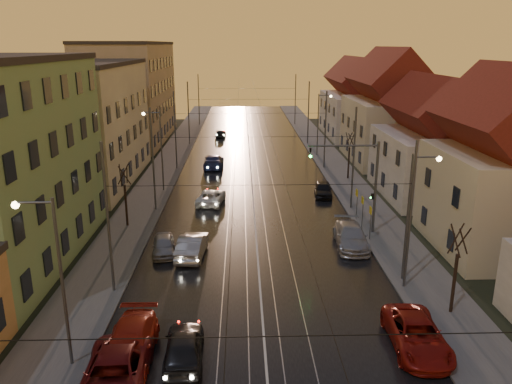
{
  "coord_description": "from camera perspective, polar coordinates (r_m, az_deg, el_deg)",
  "views": [
    {
      "loc": [
        -1.02,
        -17.69,
        14.02
      ],
      "look_at": [
        0.03,
        18.51,
        3.27
      ],
      "focal_mm": 35.0,
      "sensor_mm": 36.0,
      "label": 1
    }
  ],
  "objects": [
    {
      "name": "road",
      "position": [
        59.37,
        -0.63,
        2.89
      ],
      "size": [
        16.0,
        120.0,
        0.04
      ],
      "primitive_type": "cube",
      "color": "black",
      "rests_on": "ground"
    },
    {
      "name": "sidewalk_left",
      "position": [
        60.02,
        -10.23,
        2.83
      ],
      "size": [
        4.0,
        120.0,
        0.15
      ],
      "primitive_type": "cube",
      "color": "#4C4C4C",
      "rests_on": "ground"
    },
    {
      "name": "sidewalk_right",
      "position": [
        60.36,
        8.92,
        2.97
      ],
      "size": [
        4.0,
        120.0,
        0.15
      ],
      "primitive_type": "cube",
      "color": "#4C4C4C",
      "rests_on": "ground"
    },
    {
      "name": "tram_rail_0",
      "position": [
        59.36,
        -2.75,
        2.91
      ],
      "size": [
        0.06,
        120.0,
        0.03
      ],
      "primitive_type": "cube",
      "color": "gray",
      "rests_on": "road"
    },
    {
      "name": "tram_rail_1",
      "position": [
        59.35,
        -1.37,
        2.92
      ],
      "size": [
        0.06,
        120.0,
        0.03
      ],
      "primitive_type": "cube",
      "color": "gray",
      "rests_on": "road"
    },
    {
      "name": "tram_rail_2",
      "position": [
        59.38,
        0.12,
        2.93
      ],
      "size": [
        0.06,
        120.0,
        0.03
      ],
      "primitive_type": "cube",
      "color": "gray",
      "rests_on": "road"
    },
    {
      "name": "tram_rail_3",
      "position": [
        59.44,
        1.5,
        2.94
      ],
      "size": [
        0.06,
        120.0,
        0.03
      ],
      "primitive_type": "cube",
      "color": "gray",
      "rests_on": "road"
    },
    {
      "name": "apartment_left_2",
      "position": [
        54.84,
        -19.28,
        7.21
      ],
      "size": [
        10.0,
        20.0,
        12.0
      ],
      "primitive_type": "cube",
      "color": "beige",
      "rests_on": "ground"
    },
    {
      "name": "apartment_left_3",
      "position": [
        77.78,
        -14.14,
        10.87
      ],
      "size": [
        10.0,
        24.0,
        14.0
      ],
      "primitive_type": "cube",
      "color": "#978861",
      "rests_on": "ground"
    },
    {
      "name": "house_right_1",
      "position": [
        38.3,
        26.48,
        1.84
      ],
      "size": [
        8.67,
        10.2,
        10.8
      ],
      "color": "beige",
      "rests_on": "ground"
    },
    {
      "name": "house_right_2",
      "position": [
        50.0,
        19.57,
        4.77
      ],
      "size": [
        9.18,
        12.24,
        9.2
      ],
      "color": "beige",
      "rests_on": "ground"
    },
    {
      "name": "house_right_3",
      "position": [
        63.84,
        14.93,
        8.59
      ],
      "size": [
        9.18,
        14.28,
        11.5
      ],
      "color": "beige",
      "rests_on": "ground"
    },
    {
      "name": "house_right_4",
      "position": [
        81.22,
        11.34,
        9.87
      ],
      "size": [
        9.18,
        16.32,
        10.0
      ],
      "color": "beige",
      "rests_on": "ground"
    },
    {
      "name": "catenary_pole_l_1",
      "position": [
        29.33,
        -16.56,
        -3.12
      ],
      "size": [
        0.16,
        0.16,
        9.0
      ],
      "primitive_type": "cylinder",
      "color": "#595B60",
      "rests_on": "ground"
    },
    {
      "name": "catenary_pole_r_1",
      "position": [
        29.92,
        17.21,
        -2.79
      ],
      "size": [
        0.16,
        0.16,
        9.0
      ],
      "primitive_type": "cylinder",
      "color": "#595B60",
      "rests_on": "ground"
    },
    {
      "name": "catenary_pole_l_2",
      "position": [
        43.43,
        -11.69,
        3.53
      ],
      "size": [
        0.16,
        0.16,
        9.0
      ],
      "primitive_type": "cylinder",
      "color": "#595B60",
      "rests_on": "ground"
    },
    {
      "name": "catenary_pole_r_2",
      "position": [
        43.83,
        11.09,
        3.68
      ],
      "size": [
        0.16,
        0.16,
        9.0
      ],
      "primitive_type": "cylinder",
      "color": "#595B60",
      "rests_on": "ground"
    },
    {
      "name": "catenary_pole_l_3",
      "position": [
        57.98,
        -9.21,
        6.87
      ],
      "size": [
        0.16,
        0.16,
        9.0
      ],
      "primitive_type": "cylinder",
      "color": "#595B60",
      "rests_on": "ground"
    },
    {
      "name": "catenary_pole_r_3",
      "position": [
        58.28,
        7.93,
        6.98
      ],
      "size": [
        0.16,
        0.16,
        9.0
      ],
      "primitive_type": "cylinder",
      "color": "#595B60",
      "rests_on": "ground"
    },
    {
      "name": "catenary_pole_l_4",
      "position": [
        72.71,
        -7.72,
        8.86
      ],
      "size": [
        0.16,
        0.16,
        9.0
      ],
      "primitive_type": "cylinder",
      "color": "#595B60",
      "rests_on": "ground"
    },
    {
      "name": "catenary_pole_r_4",
      "position": [
        72.95,
        6.01,
        8.95
      ],
      "size": [
        0.16,
        0.16,
        9.0
      ],
      "primitive_type": "cylinder",
      "color": "#595B60",
      "rests_on": "ground"
    },
    {
      "name": "catenary_pole_l_5",
      "position": [
        90.51,
        -6.56,
        10.39
      ],
      "size": [
        0.16,
        0.16,
        9.0
      ],
      "primitive_type": "cylinder",
      "color": "#595B60",
      "rests_on": "ground"
    },
    {
      "name": "catenary_pole_r_5",
      "position": [
        90.7,
        4.52,
        10.46
      ],
      "size": [
        0.16,
        0.16,
        9.0
      ],
      "primitive_type": "cylinder",
      "color": "#595B60",
      "rests_on": "ground"
    },
    {
      "name": "street_lamp_0",
      "position": [
        23.16,
        -22.16,
        -7.99
      ],
      "size": [
        1.75,
        0.32,
        8.0
      ],
      "color": "#595B60",
      "rests_on": "ground"
    },
    {
      "name": "street_lamp_1",
      "position": [
        30.86,
        17.58,
        -1.48
      ],
      "size": [
        1.75,
        0.32,
        8.0
      ],
      "color": "#595B60",
      "rests_on": "ground"
    },
    {
      "name": "street_lamp_2",
      "position": [
        49.22,
        -11.13,
        5.53
      ],
      "size": [
        1.75,
        0.32,
        8.0
      ],
      "color": "#595B60",
      "rests_on": "ground"
    },
    {
      "name": "street_lamp_3",
      "position": [
        65.13,
        7.38,
        8.34
      ],
      "size": [
        1.75,
        0.32,
        8.0
      ],
      "color": "#595B60",
      "rests_on": "ground"
    },
    {
      "name": "traffic_light_mast",
      "position": [
        37.99,
        12.13,
        1.8
      ],
      "size": [
        5.3,
        0.32,
        7.2
      ],
      "color": "#595B60",
      "rests_on": "ground"
    },
    {
      "name": "bare_tree_0",
      "position": [
        40.47,
        -14.69,
        -0.58
      ],
      "size": [
        1.09,
        1.09,
        5.11
      ],
      "color": "black",
      "rests_on": "ground"
    },
    {
      "name": "bare_tree_1",
      "position": [
        28.64,
        21.83,
        -8.48
      ],
      "size": [
        1.09,
        1.09,
        5.11
      ],
      "color": "black",
      "rests_on": "ground"
    },
    {
      "name": "bare_tree_2",
      "position": [
        54.18,
        10.58,
        3.96
      ],
      "size": [
        1.09,
        1.09,
        5.11
      ],
      "color": "black",
      "rests_on": "ground"
    },
    {
      "name": "driving_car_0",
      "position": [
        24.1,
        -8.23,
        -17.08
      ],
      "size": [
        1.96,
        4.45,
        1.49
      ],
      "primitive_type": "imported",
      "rotation": [
        0.0,
        0.0,
        3.19
      ],
      "color": "black",
      "rests_on": "ground"
    },
    {
      "name": "driving_car_1",
      "position": [
        34.64,
        -7.31,
        -6.08
      ],
      "size": [
        2.03,
        4.85,
        1.56
      ],
      "primitive_type": "imported",
      "rotation": [
        0.0,
        0.0,
        3.06
      ],
      "color": "#9C9CA1",
      "rests_on": "ground"
    },
    {
      "name": "driving_car_2",
      "position": [
        45.68,
        -5.16,
        -0.56
      ],
      "size": [
        2.76,
        4.92,
        1.3
      ],
      "primitive_type": "imported",
      "rotation": [
        0.0,
        0.0,
        3.01
      ],
      "color": "silver",
      "rests_on": "ground"
    },
    {
      "name": "driving_car_3",
      "position": [
        59.07,
        -4.85,
        3.53
      ],
      "size": [
        2.29,
        5.46,
        1.58
      ],
      "primitive_type": "imported",
      "rotation": [
        0.0,
        0.0,
        3.13
      ],
      "color": "#1A224F",
      "rests_on": "ground"
    },
    {
      "name": "driving_car_4",
      "position": [
        78.74,
        -4.05,
        6.69
      ],
      "size": [
        1.67,
        3.71,
        1.24
      ],
      "primitive_type": "imported",
      "rotation": [
        0.0,
        0.0,
        3.08
      ],
      "color": "black",
      "rests_on": "ground"
    },
    {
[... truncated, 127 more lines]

